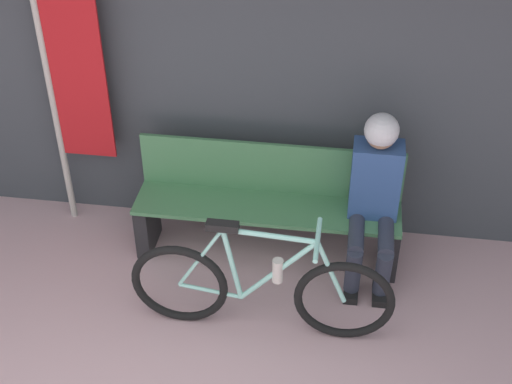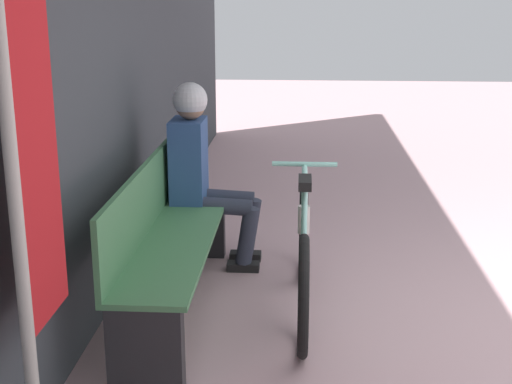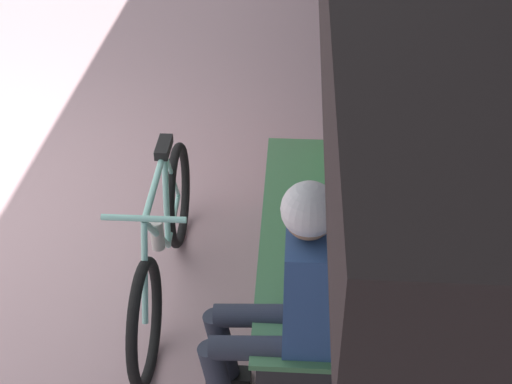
{
  "view_description": "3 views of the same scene",
  "coord_description": "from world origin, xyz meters",
  "views": [
    {
      "loc": [
        1.07,
        -1.66,
        3.56
      ],
      "look_at": [
        0.54,
        2.01,
        0.84
      ],
      "focal_mm": 50.0,
      "sensor_mm": 36.0,
      "label": 1
    },
    {
      "loc": [
        -3.29,
        1.65,
        1.83
      ],
      "look_at": [
        0.68,
        1.9,
        0.71
      ],
      "focal_mm": 50.0,
      "sensor_mm": 36.0,
      "label": 2
    },
    {
      "loc": [
        3.58,
        2.3,
        2.81
      ],
      "look_at": [
        0.52,
        2.12,
        0.66
      ],
      "focal_mm": 50.0,
      "sensor_mm": 36.0,
      "label": 3
    }
  ],
  "objects": [
    {
      "name": "person_seated",
      "position": [
        1.32,
        2.31,
        0.73
      ],
      "size": [
        0.34,
        0.6,
        1.26
      ],
      "color": "#2D3342",
      "rests_on": "ground_plane"
    },
    {
      "name": "bicycle",
      "position": [
        0.63,
        1.62,
        0.35
      ],
      "size": [
        1.71,
        0.4,
        0.87
      ],
      "color": "black",
      "rests_on": "ground_plane"
    },
    {
      "name": "banner_pole",
      "position": [
        -0.87,
        2.62,
        1.21
      ],
      "size": [
        0.45,
        0.05,
        2.01
      ],
      "color": "#B7B2A8",
      "rests_on": "ground_plane"
    },
    {
      "name": "park_bench_near",
      "position": [
        0.57,
        2.41,
        0.42
      ],
      "size": [
        1.91,
        0.42,
        0.86
      ],
      "color": "#477F51",
      "rests_on": "ground_plane"
    },
    {
      "name": "storefront_wall",
      "position": [
        0.0,
        2.81,
        1.66
      ],
      "size": [
        12.0,
        0.56,
        3.2
      ],
      "color": "#3D4247",
      "rests_on": "ground_plane"
    }
  ]
}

